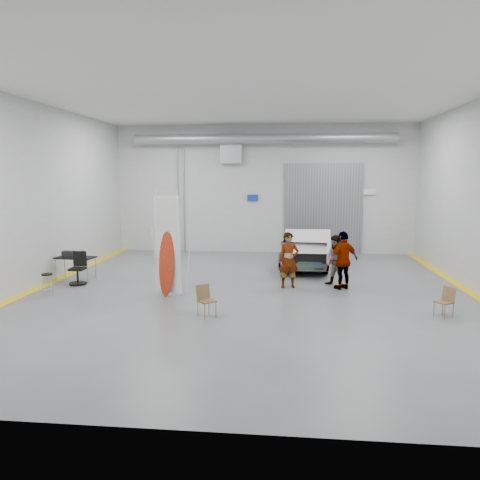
# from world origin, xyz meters

# --- Properties ---
(ground) EXTENTS (16.00, 16.00, 0.00)m
(ground) POSITION_xyz_m (0.00, 0.00, 0.00)
(ground) COLOR #595B60
(ground) RESTS_ON ground
(room_shell) EXTENTS (14.02, 16.18, 6.01)m
(room_shell) POSITION_xyz_m (0.24, 2.22, 4.08)
(room_shell) COLOR #B6B8BA
(room_shell) RESTS_ON ground
(sedan_car) EXTENTS (2.21, 4.81, 1.36)m
(sedan_car) POSITION_xyz_m (1.88, 4.55, 0.68)
(sedan_car) COLOR white
(sedan_car) RESTS_ON ground
(person_a) EXTENTS (0.74, 0.56, 1.81)m
(person_a) POSITION_xyz_m (1.21, 0.88, 0.91)
(person_a) COLOR #866149
(person_a) RESTS_ON ground
(person_b) EXTENTS (1.05, 1.01, 1.70)m
(person_b) POSITION_xyz_m (2.77, 1.19, 0.85)
(person_b) COLOR slate
(person_b) RESTS_ON ground
(person_c) EXTENTS (1.16, 0.96, 1.88)m
(person_c) POSITION_xyz_m (2.95, 0.84, 0.94)
(person_c) COLOR brown
(person_c) RESTS_ON ground
(surfboard_display) EXTENTS (0.86, 0.47, 3.22)m
(surfboard_display) POSITION_xyz_m (-2.34, -0.62, 1.30)
(surfboard_display) COLOR white
(surfboard_display) RESTS_ON ground
(folding_chair_near) EXTENTS (0.54, 0.61, 0.82)m
(folding_chair_near) POSITION_xyz_m (-0.88, -2.58, 0.26)
(folding_chair_near) COLOR brown
(folding_chair_near) RESTS_ON ground
(folding_chair_far) EXTENTS (0.50, 0.60, 0.78)m
(folding_chair_far) POSITION_xyz_m (5.17, -2.00, 0.24)
(folding_chair_far) COLOR brown
(folding_chair_far) RESTS_ON ground
(shop_stool) EXTENTS (0.34, 0.34, 0.66)m
(shop_stool) POSITION_xyz_m (-6.11, -0.85, 0.33)
(shop_stool) COLOR black
(shop_stool) RESTS_ON ground
(work_table) EXTENTS (1.38, 0.80, 1.07)m
(work_table) POSITION_xyz_m (-6.21, 1.17, 0.83)
(work_table) COLOR #93969B
(work_table) RESTS_ON ground
(office_chair) EXTENTS (0.58, 0.58, 1.08)m
(office_chair) POSITION_xyz_m (-5.81, 0.64, 0.47)
(office_chair) COLOR black
(office_chair) RESTS_ON ground
(trunk_lid) EXTENTS (1.59, 0.97, 0.04)m
(trunk_lid) POSITION_xyz_m (1.88, 2.45, 1.38)
(trunk_lid) COLOR silver
(trunk_lid) RESTS_ON sedan_car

